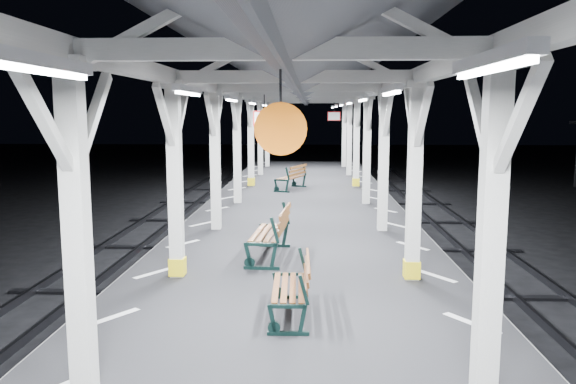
{
  "coord_description": "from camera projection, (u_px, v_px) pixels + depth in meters",
  "views": [
    {
      "loc": [
        0.29,
        -7.29,
        3.8
      ],
      "look_at": [
        -0.18,
        4.0,
        2.2
      ],
      "focal_mm": 35.0,
      "sensor_mm": 36.0,
      "label": 1
    }
  ],
  "objects": [
    {
      "name": "bench_far",
      "position": [
        293.0,
        177.0,
        20.5
      ],
      "size": [
        1.16,
        1.78,
        0.91
      ],
      "rotation": [
        0.0,
        0.0,
        -0.37
      ],
      "color": "black",
      "rests_on": "platform"
    },
    {
      "name": "hazard_stripes_right",
      "position": [
        471.0,
        323.0,
        7.51
      ],
      "size": [
        1.0,
        48.0,
        0.01
      ],
      "primitive_type": "cube",
      "color": "silver",
      "rests_on": "platform"
    },
    {
      "name": "platform",
      "position": [
        289.0,
        356.0,
        7.68
      ],
      "size": [
        6.0,
        50.0,
        1.0
      ],
      "primitive_type": "cube",
      "color": "black",
      "rests_on": "ground"
    },
    {
      "name": "bench_near",
      "position": [
        295.0,
        286.0,
        7.76
      ],
      "size": [
        0.59,
        1.5,
        0.8
      ],
      "rotation": [
        0.0,
        0.0,
        0.02
      ],
      "color": "black",
      "rests_on": "platform"
    },
    {
      "name": "hazard_stripes_left",
      "position": [
        111.0,
        318.0,
        7.71
      ],
      "size": [
        1.0,
        48.0,
        0.01
      ],
      "primitive_type": "cube",
      "color": "silver",
      "rests_on": "platform"
    },
    {
      "name": "canopy",
      "position": [
        289.0,
        52.0,
        7.1
      ],
      "size": [
        5.4,
        49.0,
        4.65
      ],
      "color": "silver",
      "rests_on": "platform"
    },
    {
      "name": "bench_mid",
      "position": [
        274.0,
        231.0,
        10.85
      ],
      "size": [
        0.8,
        1.85,
        0.98
      ],
      "rotation": [
        0.0,
        0.0,
        -0.07
      ],
      "color": "black",
      "rests_on": "platform"
    }
  ]
}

